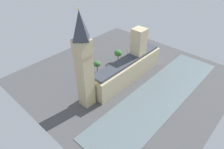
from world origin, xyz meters
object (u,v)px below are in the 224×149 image
(car_dark_green_midblock, at_px, (96,82))
(plane_tree_kerbside, at_px, (118,53))
(parliament_building, at_px, (129,66))
(car_silver_opposite_hall, at_px, (120,67))
(double_decker_bus_far_end, at_px, (105,72))
(plane_tree_leading, at_px, (97,64))
(car_white_trailing, at_px, (123,63))
(car_black_near_tower, at_px, (132,59))
(pedestrian_corner, at_px, (119,72))
(clock_tower, at_px, (84,61))
(street_lamp_under_trees, at_px, (127,51))

(car_dark_green_midblock, distance_m, plane_tree_kerbside, 34.64)
(parliament_building, bearing_deg, car_silver_opposite_hall, -22.83)
(double_decker_bus_far_end, height_order, plane_tree_leading, plane_tree_leading)
(double_decker_bus_far_end, bearing_deg, car_white_trailing, -86.72)
(car_white_trailing, relative_size, plane_tree_kerbside, 0.41)
(car_black_near_tower, relative_size, double_decker_bus_far_end, 0.41)
(parliament_building, relative_size, pedestrian_corner, 40.36)
(clock_tower, relative_size, car_black_near_tower, 13.70)
(car_dark_green_midblock, height_order, plane_tree_leading, plane_tree_leading)
(clock_tower, distance_m, plane_tree_leading, 41.87)
(clock_tower, height_order, car_silver_opposite_hall, clock_tower)
(parliament_building, xyz_separation_m, car_white_trailing, (15.11, -11.50, -8.73))
(car_silver_opposite_hall, distance_m, double_decker_bus_far_end, 15.52)
(car_dark_green_midblock, xyz_separation_m, plane_tree_kerbside, (7.94, -33.05, 6.70))
(car_silver_opposite_hall, height_order, double_decker_bus_far_end, double_decker_bus_far_end)
(car_black_near_tower, xyz_separation_m, car_white_trailing, (1.14, 10.25, -0.00))
(street_lamp_under_trees, bearing_deg, double_decker_bus_far_end, 100.46)
(car_white_trailing, height_order, plane_tree_kerbside, plane_tree_kerbside)
(car_black_near_tower, relative_size, plane_tree_kerbside, 0.42)
(double_decker_bus_far_end, relative_size, plane_tree_leading, 1.11)
(double_decker_bus_far_end, xyz_separation_m, street_lamp_under_trees, (6.26, -33.90, 2.06))
(street_lamp_under_trees, bearing_deg, parliament_building, 130.85)
(plane_tree_leading, height_order, plane_tree_kerbside, plane_tree_kerbside)
(plane_tree_leading, bearing_deg, car_black_near_tower, -104.06)
(double_decker_bus_far_end, distance_m, street_lamp_under_trees, 34.54)
(parliament_building, relative_size, double_decker_bus_far_end, 6.01)
(plane_tree_kerbside, bearing_deg, car_silver_opposite_hall, 140.65)
(car_white_trailing, distance_m, double_decker_bus_far_end, 21.53)
(parliament_building, bearing_deg, car_black_near_tower, -57.29)
(parliament_building, distance_m, car_dark_green_midblock, 26.23)
(car_white_trailing, distance_m, plane_tree_leading, 24.02)
(plane_tree_kerbside, bearing_deg, car_white_trailing, 176.68)
(clock_tower, distance_m, plane_tree_kerbside, 58.69)
(car_black_near_tower, bearing_deg, car_white_trailing, -95.00)
(clock_tower, relative_size, pedestrian_corner, 37.78)
(street_lamp_under_trees, bearing_deg, car_dark_green_midblock, 100.04)
(parliament_building, xyz_separation_m, street_lamp_under_trees, (20.72, -23.96, -4.92))
(pedestrian_corner, distance_m, street_lamp_under_trees, 27.85)
(pedestrian_corner, bearing_deg, street_lamp_under_trees, -102.91)
(car_black_near_tower, relative_size, car_dark_green_midblock, 0.98)
(car_dark_green_midblock, distance_m, pedestrian_corner, 20.74)
(car_silver_opposite_hall, bearing_deg, clock_tower, 110.49)
(car_silver_opposite_hall, bearing_deg, car_dark_green_midblock, 96.85)
(plane_tree_kerbside, bearing_deg, car_dark_green_midblock, 103.51)
(double_decker_bus_far_end, bearing_deg, parliament_building, -143.94)
(pedestrian_corner, bearing_deg, car_dark_green_midblock, 40.38)
(parliament_building, xyz_separation_m, car_silver_opposite_hall, (12.82, -5.40, -8.72))
(clock_tower, height_order, plane_tree_leading, clock_tower)
(clock_tower, height_order, double_decker_bus_far_end, clock_tower)
(parliament_building, bearing_deg, double_decker_bus_far_end, 34.50)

